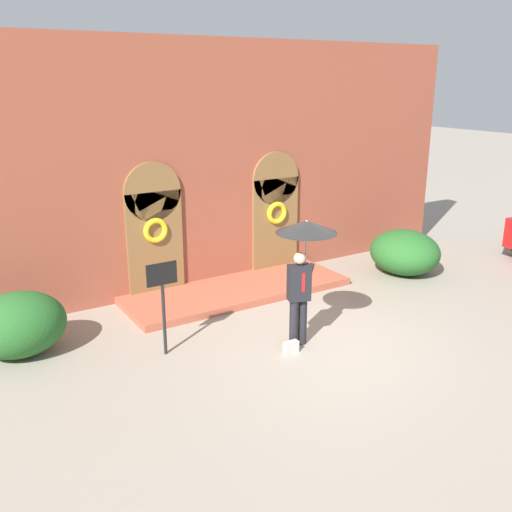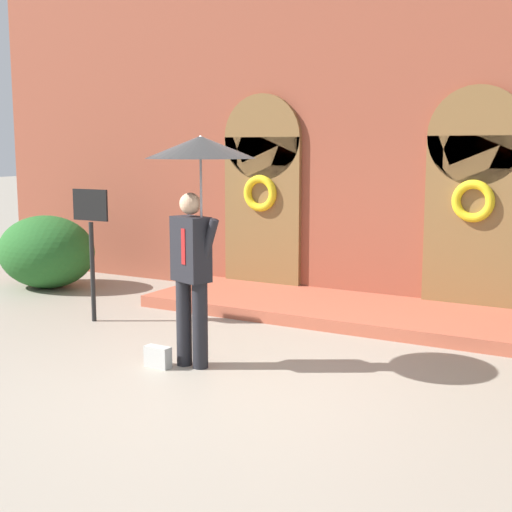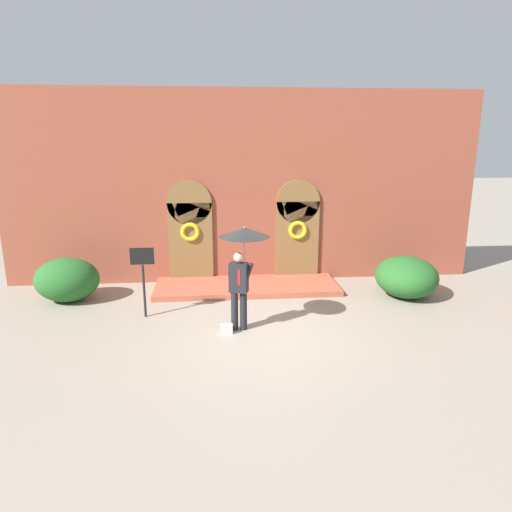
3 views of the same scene
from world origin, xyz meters
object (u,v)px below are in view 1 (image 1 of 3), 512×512
Objects in this scene: handbag at (291,347)px; shrub_right at (405,252)px; person_with_umbrella at (304,245)px; sign_post at (163,293)px; shrub_left at (18,325)px.

shrub_right is at bearing 24.17° from handbag.
person_with_umbrella is 5.12m from shrub_right.
shrub_left is at bearing 148.86° from sign_post.
shrub_left reaches higher than handbag.
shrub_left is (-4.53, 2.30, -1.33)m from person_with_umbrella.
shrub_left reaches higher than shrub_right.
handbag is 2.49m from sign_post.
shrub_right is (4.57, 1.87, -1.36)m from person_with_umbrella.
sign_post is 6.98m from shrub_right.
person_with_umbrella is at bearing -22.60° from sign_post.
shrub_left is (-4.14, 2.50, 0.47)m from handbag.
handbag is at bearing -31.14° from sign_post.
handbag is 0.15× the size of shrub_right.
handbag is 4.86m from shrub_left.
sign_post is (-2.33, 0.97, -0.75)m from person_with_umbrella.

